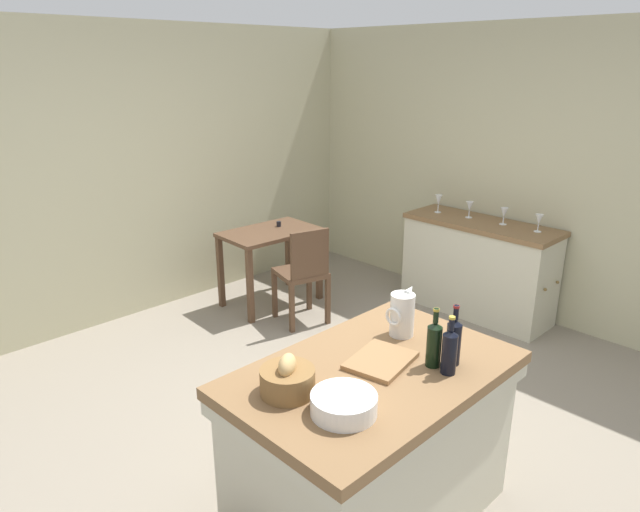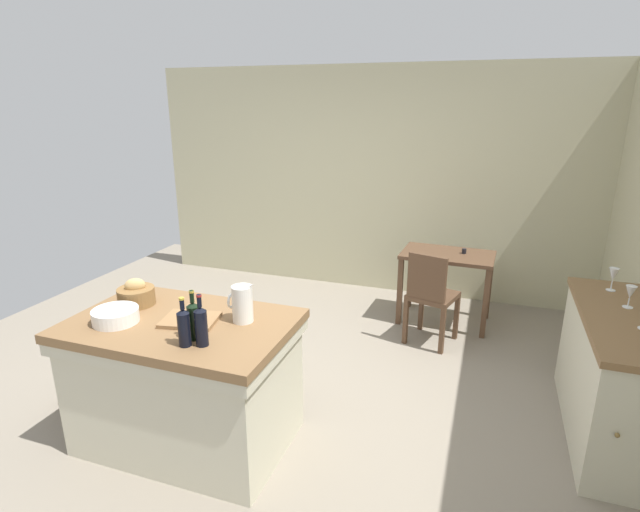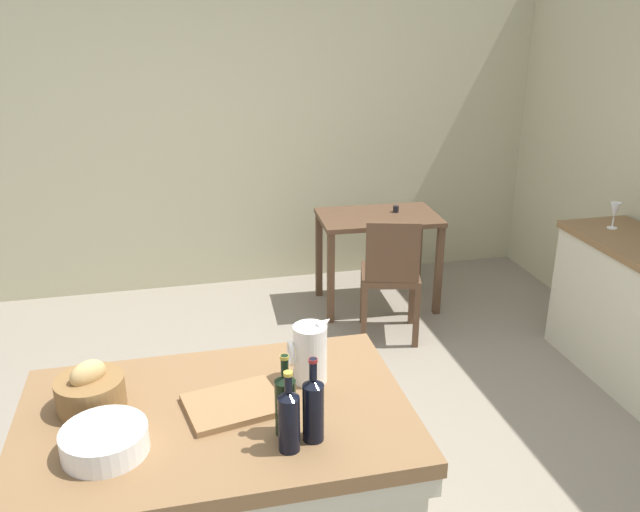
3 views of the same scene
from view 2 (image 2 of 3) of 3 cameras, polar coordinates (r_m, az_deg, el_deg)
The scene contains 16 objects.
ground_plane at distance 4.00m, azimuth -4.15°, elevation -15.91°, with size 6.76×6.76×0.00m, color gray.
wall_back at distance 5.88m, azimuth 5.74°, elevation 8.60°, with size 5.32×0.12×2.60m, color #B7B28E.
island_table at distance 3.43m, azimuth -15.32°, elevation -13.40°, with size 1.40×0.90×0.88m.
side_cabinet at distance 3.90m, azimuth 30.90°, elevation -11.93°, with size 0.52×1.42×0.89m.
writing_desk at distance 5.14m, azimuth 14.50°, elevation -0.97°, with size 0.93×0.60×0.79m.
wooden_chair at distance 4.66m, azimuth 12.69°, elevation -4.40°, with size 0.49×0.49×0.91m.
pitcher at distance 3.11m, azimuth -9.00°, elevation -5.44°, with size 0.17×0.13×0.28m.
wash_bowl at distance 3.34m, azimuth -22.60°, elevation -6.41°, with size 0.28×0.28×0.09m, color white.
bread_basket at distance 3.56m, azimuth -20.51°, elevation -4.24°, with size 0.25×0.25×0.19m.
cutting_board at distance 3.21m, azimuth -14.80°, elevation -7.16°, with size 0.33×0.26×0.02m, color olive.
wine_bottle_dark at distance 2.86m, azimuth -13.61°, elevation -7.78°, with size 0.07×0.07×0.31m.
wine_bottle_amber at distance 2.94m, azimuth -14.42°, elevation -7.15°, with size 0.07×0.07×0.30m.
wine_bottle_green at distance 2.88m, azimuth -15.48°, elevation -7.87°, with size 0.07×0.07×0.29m.
wine_glass_middle at distance 3.85m, azimuth 32.29°, elevation -3.63°, with size 0.07×0.07×0.15m.
wine_glass_right at distance 4.12m, azimuth 30.85°, elevation -1.93°, with size 0.07×0.07×0.17m.
wicker_hamper at distance 4.20m, azimuth -25.14°, elevation -13.46°, with size 0.30×0.30×0.31m, color brown.
Camera 2 is at (1.36, -3.05, 2.19)m, focal length 27.63 mm.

